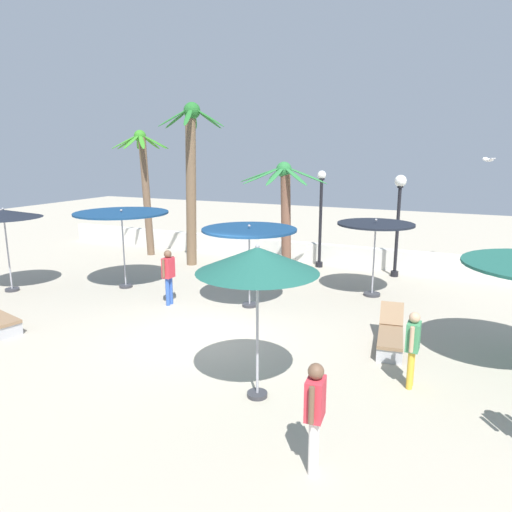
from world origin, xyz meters
The scene contains 17 objects.
ground_plane centered at (0.00, 0.00, 0.00)m, with size 56.00×56.00×0.00m, color #B2A893.
boundary_wall centered at (0.00, 8.61, 0.40)m, with size 25.20×0.30×0.81m, color silver.
patio_umbrella_0 centered at (0.06, 2.43, 2.21)m, with size 2.73×2.73×2.44m.
patio_umbrella_1 centered at (-7.72, 0.61, 2.51)m, with size 2.33×2.33×2.74m.
patio_umbrella_2 centered at (3.15, 5.00, 2.14)m, with size 2.34×2.34×2.46m.
patio_umbrella_3 centered at (-4.59, 2.49, 2.44)m, with size 3.03×3.03×2.64m.
patio_umbrella_5 centered at (2.42, -2.23, 2.61)m, with size 2.20×2.20×2.90m.
palm_tree_0 centered at (-4.21, 6.20, 3.79)m, with size 2.71×2.56×6.29m.
palm_tree_1 centered at (-7.11, 7.04, 3.36)m, with size 2.47×2.48×5.37m.
palm_tree_2 centered at (-0.05, 5.54, 2.71)m, with size 3.12×3.13×4.15m.
lamp_post_0 centered at (3.44, 7.72, 2.45)m, with size 0.42×0.42×3.67m.
lamp_post_1 centered at (0.50, 7.96, 2.15)m, with size 0.32×0.32×3.77m.
lounge_chair_0 centered at (4.31, 1.11, 0.39)m, with size 0.80×1.94×0.84m.
guest_0 centered at (4.01, -3.80, 1.00)m, with size 0.27×0.56×1.66m.
guest_1 centered at (4.97, -0.67, 0.92)m, with size 0.24×0.56×1.53m.
guest_3 centered at (-2.18, 1.58, 1.01)m, with size 0.24×0.56×1.66m.
seagull_0 centered at (6.19, 9.82, 4.18)m, with size 0.41×1.34×0.15m.
Camera 1 is at (5.71, -9.50, 4.48)m, focal length 32.88 mm.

